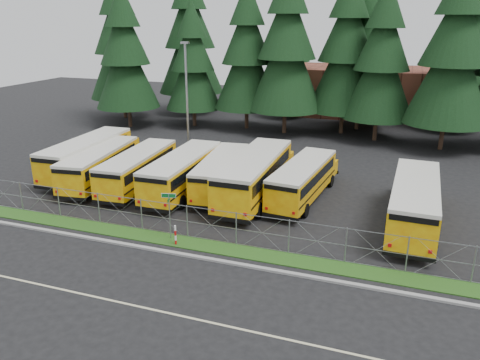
% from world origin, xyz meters
% --- Properties ---
extents(ground, '(120.00, 120.00, 0.00)m').
position_xyz_m(ground, '(0.00, 0.00, 0.00)').
color(ground, black).
rests_on(ground, ground).
extents(curb, '(50.00, 0.25, 0.12)m').
position_xyz_m(curb, '(0.00, -3.10, 0.06)').
color(curb, gray).
rests_on(curb, ground).
extents(grass_verge, '(50.00, 1.40, 0.06)m').
position_xyz_m(grass_verge, '(0.00, -1.70, 0.03)').
color(grass_verge, '#204F16').
rests_on(grass_verge, ground).
extents(road_lane_line, '(50.00, 0.12, 0.01)m').
position_xyz_m(road_lane_line, '(0.00, -8.00, 0.01)').
color(road_lane_line, beige).
rests_on(road_lane_line, ground).
extents(chainlink_fence, '(44.00, 0.10, 2.00)m').
position_xyz_m(chainlink_fence, '(0.00, -1.00, 1.00)').
color(chainlink_fence, gray).
rests_on(chainlink_fence, ground).
extents(brick_building, '(22.00, 10.00, 6.00)m').
position_xyz_m(brick_building, '(6.00, 40.00, 3.00)').
color(brick_building, brown).
rests_on(brick_building, ground).
extents(bus_0, '(3.07, 11.35, 2.95)m').
position_xyz_m(bus_0, '(-13.43, 6.98, 1.48)').
color(bus_0, orange).
rests_on(bus_0, ground).
extents(bus_1, '(3.80, 10.69, 2.74)m').
position_xyz_m(bus_1, '(-11.25, 5.51, 1.37)').
color(bus_1, orange).
rests_on(bus_1, ground).
extents(bus_2, '(3.15, 10.54, 2.73)m').
position_xyz_m(bus_2, '(-8.01, 5.66, 1.36)').
color(bus_2, orange).
rests_on(bus_2, ground).
extents(bus_3, '(2.80, 10.90, 2.84)m').
position_xyz_m(bus_3, '(-4.44, 5.81, 1.42)').
color(bus_3, orange).
rests_on(bus_3, ground).
extents(bus_4, '(3.45, 10.23, 2.63)m').
position_xyz_m(bus_4, '(-1.92, 6.89, 1.32)').
color(bus_4, orange).
rests_on(bus_4, ground).
extents(bus_5, '(2.92, 12.05, 3.15)m').
position_xyz_m(bus_5, '(0.81, 6.43, 1.58)').
color(bus_5, orange).
rests_on(bus_5, ground).
extents(bus_6, '(3.44, 10.48, 2.70)m').
position_xyz_m(bus_6, '(4.06, 7.19, 1.35)').
color(bus_6, orange).
rests_on(bus_6, ground).
extents(bus_east, '(3.02, 11.44, 2.98)m').
position_xyz_m(bus_east, '(11.26, 4.93, 1.49)').
color(bus_east, orange).
rests_on(bus_east, ground).
extents(street_sign, '(0.82, 0.54, 2.81)m').
position_xyz_m(street_sign, '(-1.83, -1.52, 2.03)').
color(street_sign, gray).
rests_on(street_sign, ground).
extents(striped_bollard, '(0.11, 0.11, 1.20)m').
position_xyz_m(striped_bollard, '(-1.21, -2.12, 0.60)').
color(striped_bollard, '#B20C0C').
rests_on(striped_bollard, ground).
extents(light_standard, '(0.70, 0.35, 10.14)m').
position_xyz_m(light_standard, '(-8.26, 14.55, 5.50)').
color(light_standard, gray).
rests_on(light_standard, ground).
extents(conifer_0, '(7.93, 7.93, 17.53)m').
position_xyz_m(conifer_0, '(-23.39, 27.65, 8.77)').
color(conifer_0, black).
rests_on(conifer_0, ground).
extents(conifer_1, '(7.14, 7.14, 15.79)m').
position_xyz_m(conifer_1, '(-19.94, 23.28, 7.90)').
color(conifer_1, black).
rests_on(conifer_1, ground).
extents(conifer_2, '(6.40, 6.40, 14.15)m').
position_xyz_m(conifer_2, '(-13.04, 26.20, 7.08)').
color(conifer_2, black).
rests_on(conifer_2, ground).
extents(conifer_3, '(7.26, 7.26, 16.06)m').
position_xyz_m(conifer_3, '(-6.84, 27.03, 8.03)').
color(conifer_3, black).
rests_on(conifer_3, ground).
extents(conifer_4, '(7.99, 7.99, 17.66)m').
position_xyz_m(conifer_4, '(-2.17, 26.21, 8.83)').
color(conifer_4, black).
rests_on(conifer_4, ground).
extents(conifer_5, '(7.72, 7.72, 17.08)m').
position_xyz_m(conifer_5, '(3.77, 28.19, 8.54)').
color(conifer_5, black).
rests_on(conifer_5, ground).
extents(conifer_6, '(7.15, 7.15, 15.81)m').
position_xyz_m(conifer_6, '(7.50, 26.17, 7.90)').
color(conifer_6, black).
rests_on(conifer_6, ground).
extents(conifer_7, '(7.91, 7.91, 17.48)m').
position_xyz_m(conifer_7, '(13.80, 24.58, 8.74)').
color(conifer_7, black).
rests_on(conifer_7, ground).
extents(conifer_10, '(8.39, 8.39, 18.56)m').
position_xyz_m(conifer_10, '(-16.80, 33.66, 9.28)').
color(conifer_10, black).
rests_on(conifer_10, ground).
extents(conifer_11, '(6.93, 6.93, 15.32)m').
position_xyz_m(conifer_11, '(-4.20, 35.48, 7.66)').
color(conifer_11, black).
rests_on(conifer_11, ground).
extents(conifer_12, '(7.86, 7.86, 17.37)m').
position_xyz_m(conifer_12, '(5.17, 30.77, 8.69)').
color(conifer_12, black).
rests_on(conifer_12, ground).
extents(conifer_13, '(8.05, 8.05, 17.81)m').
position_xyz_m(conifer_13, '(15.39, 34.41, 8.90)').
color(conifer_13, black).
rests_on(conifer_13, ground).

